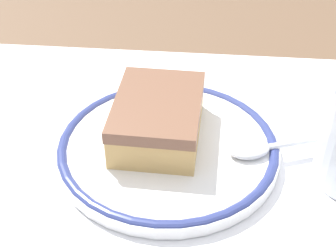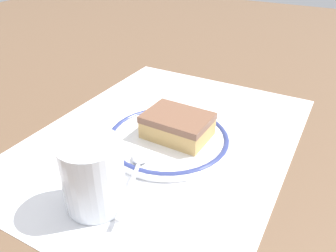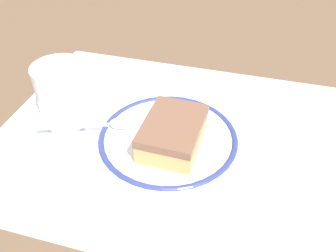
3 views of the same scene
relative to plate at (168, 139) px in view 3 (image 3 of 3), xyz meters
The scene contains 7 objects.
ground_plane 0.02m from the plate, 53.58° to the left, with size 2.40×2.40×0.00m, color brown.
placemat 0.02m from the plate, 53.58° to the left, with size 0.52×0.39×0.00m, color white.
plate is the anchor object (origin of this frame).
cake_slice 0.03m from the plate, 64.67° to the right, with size 0.08×0.10×0.04m.
spoon 0.09m from the plate, behind, with size 0.14×0.06×0.01m.
cup 0.17m from the plate, behind, with size 0.08×0.08×0.09m.
napkin 0.18m from the plate, 131.81° to the left, with size 0.09×0.11×0.00m, color white.
Camera 3 is at (0.09, -0.37, 0.34)m, focal length 38.11 mm.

